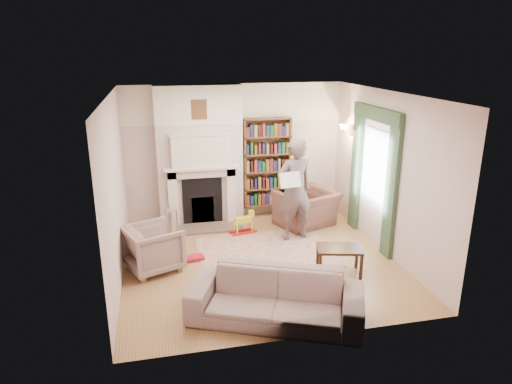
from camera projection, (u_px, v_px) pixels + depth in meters
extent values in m
plane|color=olive|center=(259.00, 260.00, 7.81)|extent=(4.50, 4.50, 0.00)
plane|color=white|center=(260.00, 94.00, 6.97)|extent=(4.50, 4.50, 0.00)
plane|color=beige|center=(235.00, 152.00, 9.48)|extent=(4.50, 0.00, 4.50)
plane|color=beige|center=(303.00, 235.00, 5.30)|extent=(4.50, 0.00, 4.50)
plane|color=beige|center=(115.00, 191.00, 6.92)|extent=(0.00, 4.50, 4.50)
plane|color=beige|center=(386.00, 174.00, 7.86)|extent=(0.00, 4.50, 4.50)
cube|color=beige|center=(200.00, 156.00, 9.16)|extent=(1.70, 0.35, 2.80)
cube|color=silver|center=(202.00, 168.00, 8.95)|extent=(1.47, 0.24, 0.05)
cube|color=black|center=(202.00, 201.00, 9.25)|extent=(0.80, 0.06, 0.96)
cube|color=silver|center=(201.00, 151.00, 8.87)|extent=(1.15, 0.18, 0.62)
cube|color=brown|center=(267.00, 163.00, 9.56)|extent=(1.00, 0.24, 1.85)
cube|color=silver|center=(375.00, 166.00, 8.21)|extent=(0.02, 0.90, 1.30)
cube|color=#29412B|center=(391.00, 190.00, 7.63)|extent=(0.07, 0.32, 2.40)
cube|color=#29412B|center=(356.00, 169.00, 8.93)|extent=(0.07, 0.32, 2.40)
cube|color=#29412B|center=(377.00, 114.00, 7.92)|extent=(0.09, 1.70, 0.24)
cube|color=beige|center=(265.00, 252.00, 8.11)|extent=(2.36, 1.83, 0.01)
imported|color=#54322C|center=(306.00, 208.00, 9.26)|extent=(1.38, 1.30, 0.72)
imported|color=#AFA291|center=(154.00, 248.00, 7.39)|extent=(1.06, 1.05, 0.75)
imported|color=#B1A292|center=(275.00, 297.00, 6.01)|extent=(2.44, 1.73, 0.67)
imported|color=#5E4F4B|center=(295.00, 190.00, 8.42)|extent=(0.78, 0.59, 1.94)
cube|color=white|center=(290.00, 180.00, 8.13)|extent=(0.42, 0.19, 0.27)
cylinder|color=#B8BBC0|center=(171.00, 224.00, 8.69)|extent=(0.31, 0.31, 0.55)
cube|color=gold|center=(236.00, 274.00, 7.29)|extent=(0.44, 0.44, 0.03)
cube|color=#AF1425|center=(195.00, 258.00, 7.82)|extent=(0.34, 0.25, 0.05)
cube|color=red|center=(283.00, 264.00, 7.63)|extent=(0.30, 0.28, 0.02)
cube|color=red|center=(275.00, 270.00, 7.43)|extent=(0.29, 0.26, 0.02)
cube|color=red|center=(271.00, 265.00, 7.60)|extent=(0.30, 0.28, 0.02)
cube|color=red|center=(257.00, 265.00, 7.60)|extent=(0.28, 0.25, 0.02)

